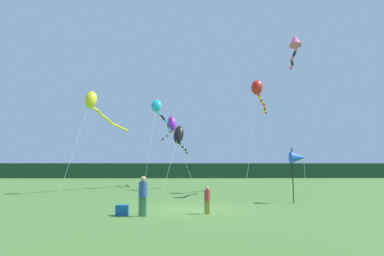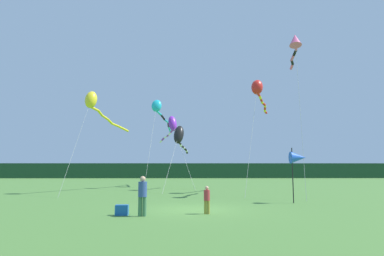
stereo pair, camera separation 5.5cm
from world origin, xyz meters
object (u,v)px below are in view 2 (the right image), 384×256
Objects in this scene: kite_yellow at (94,103)px; kite_black at (179,136)px; kite_purple at (172,125)px; kite_red at (258,90)px; kite_cyan at (159,109)px; banner_flag_pole at (298,158)px; person_adult at (143,194)px; kite_rainbow at (295,43)px; cooler_box at (122,210)px; person_child at (207,198)px.

kite_yellow is 7.96m from kite_black.
kite_purple is 11.26m from kite_red.
kite_purple is at bearing 57.30° from kite_cyan.
banner_flag_pole is 0.35× the size of kite_purple.
person_adult is 0.16× the size of kite_cyan.
kite_rainbow is 1.54× the size of kite_black.
cooler_box is at bearing -153.59° from banner_flag_pole.
banner_flag_pole is 0.36× the size of kite_yellow.
kite_purple is at bearing 97.31° from person_child.
person_child is at bearing 12.92° from person_adult.
banner_flag_pole is 0.30× the size of kite_cyan.
kite_cyan reaches higher than kite_yellow.
person_adult is 3.07× the size of cooler_box.
kite_rainbow reaches higher than cooler_box.
kite_yellow is 1.15× the size of kite_black.
person_adult is 2.84m from person_child.
kite_cyan reaches higher than kite_purple.
kite_yellow reaches higher than kite_purple.
person_child is at bearing -82.69° from kite_purple.
banner_flag_pole is at bearing -85.26° from kite_red.
person_child is 0.14× the size of kite_purple.
cooler_box is 10.58m from banner_flag_pole.
kite_rainbow is 15.71m from kite_purple.
kite_rainbow reaches higher than banner_flag_pole.
kite_black is (2.19, -3.02, -2.99)m from kite_cyan.
kite_rainbow is at bearing 38.58° from cooler_box.
kite_rainbow is (15.41, -3.20, 3.90)m from kite_yellow.
kite_yellow is 16.21m from kite_rainbow.
kite_cyan is at bearing 125.91° from kite_black.
kite_cyan is at bearing -122.70° from kite_purple.
person_child is 15.48m from kite_black.
person_child is at bearing -83.83° from kite_black.
cooler_box is at bearing -89.63° from kite_cyan.
person_adult reaches higher than cooler_box.
banner_flag_pole is at bearing 37.44° from person_child.
person_child is 15.57m from kite_yellow.
banner_flag_pole reaches higher than person_child.
cooler_box is 15.97m from kite_black.
kite_purple is at bearing 100.65° from kite_black.
kite_cyan is 1.16× the size of kite_purple.
kite_black is 8.12m from kite_red.
kite_yellow is at bearing -179.04° from kite_red.
person_child is at bearing -113.11° from kite_red.
kite_black is at bearing 142.39° from kite_rainbow.
person_adult is 0.22× the size of kite_black.
person_adult is 14.67m from kite_yellow.
kite_purple is at bearing 86.77° from cooler_box.
cooler_box is at bearing -141.42° from kite_rainbow.
kite_black is (-8.61, 6.63, -6.22)m from kite_rainbow.
kite_red is (8.63, 11.94, 8.18)m from cooler_box.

